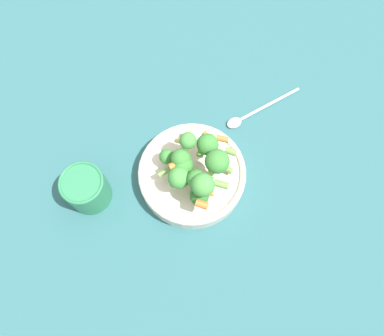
{
  "coord_description": "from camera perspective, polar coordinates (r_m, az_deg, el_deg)",
  "views": [
    {
      "loc": [
        0.06,
        0.26,
        0.78
      ],
      "look_at": [
        0.0,
        0.0,
        0.06
      ],
      "focal_mm": 35.0,
      "sensor_mm": 36.0,
      "label": 1
    }
  ],
  "objects": [
    {
      "name": "bowl",
      "position": [
        0.8,
        0.0,
        -0.97
      ],
      "size": [
        0.23,
        0.23,
        0.05
      ],
      "color": "beige",
      "rests_on": "ground_plane"
    },
    {
      "name": "pasta_salad",
      "position": [
        0.72,
        0.57,
        -0.01
      ],
      "size": [
        0.17,
        0.18,
        0.1
      ],
      "color": "#8CB766",
      "rests_on": "bowl"
    },
    {
      "name": "spoon",
      "position": [
        0.89,
        8.97,
        8.14
      ],
      "size": [
        0.19,
        0.08,
        0.01
      ],
      "rotation": [
        0.0,
        0.0,
        12.88
      ],
      "color": "silver",
      "rests_on": "ground_plane"
    },
    {
      "name": "ground_plane",
      "position": [
        0.82,
        0.0,
        -1.54
      ],
      "size": [
        3.0,
        3.0,
        0.0
      ],
      "primitive_type": "plane",
      "color": "#2D6066"
    },
    {
      "name": "cup",
      "position": [
        0.79,
        -15.81,
        -3.05
      ],
      "size": [
        0.09,
        0.09,
        0.09
      ],
      "color": "#2D7F51",
      "rests_on": "ground_plane"
    }
  ]
}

